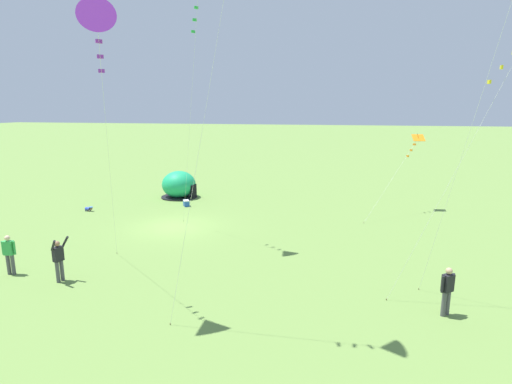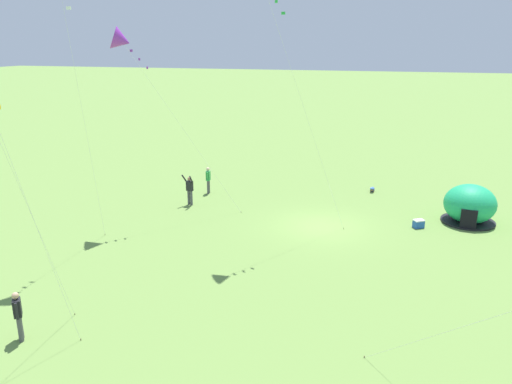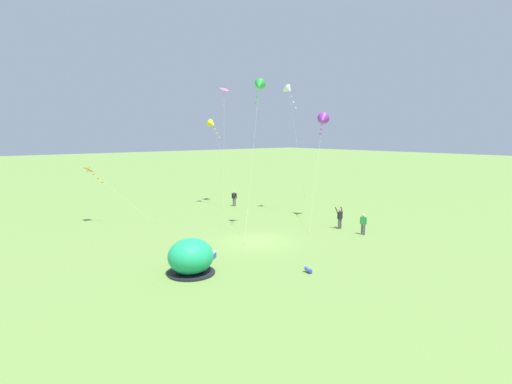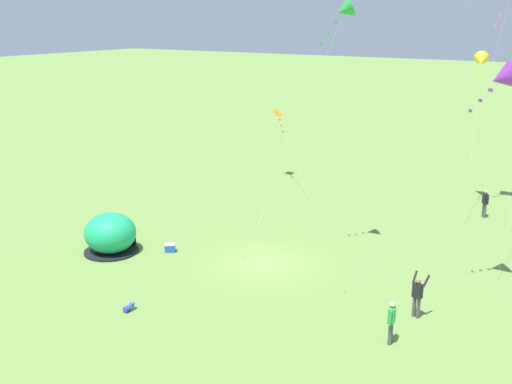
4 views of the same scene
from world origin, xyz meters
The scene contains 13 objects.
ground_plane centered at (0.00, 0.00, 0.00)m, with size 300.00×300.00×0.00m, color olive.
popup_tent centered at (-7.53, -2.92, 1.00)m, with size 2.81×2.81×2.10m.
cooler_box centered at (-4.95, -1.29, 0.22)m, with size 0.65×0.60×0.44m.
toddler_crawling centered at (-2.15, -7.25, 0.18)m, with size 0.28×0.55×0.32m.
person_far_back centered at (7.66, 13.24, 0.96)m, with size 0.43×0.48×1.72m.
person_center_field centered at (8.13, -1.39, 1.00)m, with size 0.70×0.57×1.89m.
person_watching_sky centered at (7.96, -3.92, 0.96)m, with size 0.30×0.58×1.72m.
kite_pink centered at (7.45, 14.67, 12.60)m, with size 2.27×2.53×13.41m.
kite_orange centered at (-7.51, 14.35, 4.70)m, with size 4.91×3.94×5.25m.
kite_purple centered at (9.78, 2.23, 9.44)m, with size 5.83×3.96×10.12m.
kite_white centered at (9.74, 6.73, 12.51)m, with size 1.08×2.98×13.07m.
kite_green centered at (2.55, 2.81, 12.07)m, with size 4.44×3.43×12.64m.
kite_yellow centered at (6.15, 15.25, 9.21)m, with size 1.38×4.49×9.79m.
Camera 3 is at (-18.99, -22.71, 8.15)m, focal length 28.00 mm.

